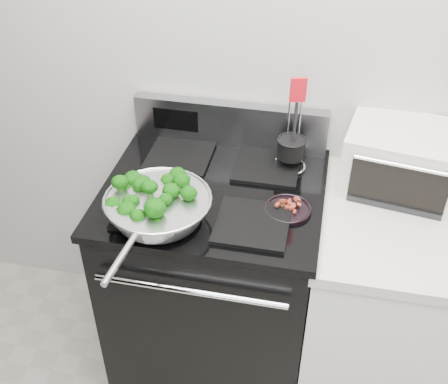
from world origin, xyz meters
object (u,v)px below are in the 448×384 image
(skillet, at_px, (158,207))
(bacon_plate, at_px, (288,207))
(utensil_holder, at_px, (291,153))
(gas_range, at_px, (215,278))
(toaster_oven, at_px, (404,160))

(skillet, height_order, bacon_plate, skillet)
(utensil_holder, bearing_deg, bacon_plate, -98.34)
(bacon_plate, bearing_deg, utensil_holder, 95.16)
(gas_range, xyz_separation_m, toaster_oven, (0.66, 0.19, 0.55))
(toaster_oven, bearing_deg, utensil_holder, -169.82)
(bacon_plate, distance_m, utensil_holder, 0.26)
(skillet, height_order, utensil_holder, utensil_holder)
(utensil_holder, xyz_separation_m, toaster_oven, (0.40, 0.01, 0.02))
(utensil_holder, bearing_deg, toaster_oven, -12.40)
(gas_range, distance_m, skillet, 0.57)
(gas_range, distance_m, bacon_plate, 0.56)
(gas_range, height_order, bacon_plate, gas_range)
(bacon_plate, height_order, utensil_holder, utensil_holder)
(gas_range, bearing_deg, bacon_plate, -15.11)
(gas_range, distance_m, toaster_oven, 0.88)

